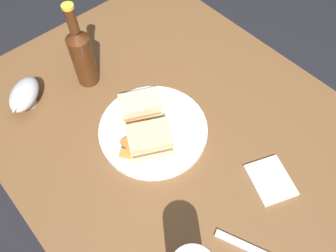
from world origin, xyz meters
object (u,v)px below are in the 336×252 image
(plate, at_px, (153,130))
(sandwich_half_left, at_px, (141,107))
(gravy_boat, at_px, (24,95))
(napkin, at_px, (271,180))
(fork, at_px, (255,251))
(cider_bottle, at_px, (82,55))
(sandwich_half_right, at_px, (150,140))

(plate, bearing_deg, sandwich_half_left, 174.36)
(sandwich_half_left, relative_size, gravy_boat, 0.90)
(plate, bearing_deg, gravy_boat, -146.30)
(sandwich_half_left, xyz_separation_m, gravy_boat, (-0.24, -0.20, -0.01))
(napkin, height_order, fork, napkin)
(gravy_boat, relative_size, cider_bottle, 0.53)
(plate, xyz_separation_m, sandwich_half_left, (-0.06, 0.01, 0.04))
(cider_bottle, bearing_deg, plate, 5.19)
(sandwich_half_right, xyz_separation_m, napkin, (0.26, 0.16, -0.04))
(gravy_boat, xyz_separation_m, fork, (0.67, 0.17, -0.04))
(plate, relative_size, napkin, 2.57)
(sandwich_half_left, relative_size, cider_bottle, 0.47)
(gravy_boat, relative_size, fork, 0.75)
(cider_bottle, xyz_separation_m, napkin, (0.56, 0.14, -0.10))
(cider_bottle, xyz_separation_m, fork, (0.64, -0.01, -0.10))
(sandwich_half_right, distance_m, gravy_boat, 0.37)
(plate, bearing_deg, cider_bottle, -174.81)
(gravy_boat, bearing_deg, sandwich_half_right, 25.17)
(gravy_boat, bearing_deg, cider_bottle, 78.25)
(sandwich_half_left, xyz_separation_m, sandwich_half_right, (0.09, -0.05, 0.00))
(plate, distance_m, gravy_boat, 0.36)
(plate, distance_m, napkin, 0.32)
(sandwich_half_left, height_order, sandwich_half_right, sandwich_half_right)
(plate, xyz_separation_m, gravy_boat, (-0.30, -0.20, 0.03))
(sandwich_half_left, height_order, fork, sandwich_half_left)
(gravy_boat, distance_m, napkin, 0.67)
(sandwich_half_right, relative_size, napkin, 1.16)
(sandwich_half_left, bearing_deg, napkin, 18.10)
(napkin, bearing_deg, cider_bottle, -165.54)
(plate, distance_m, cider_bottle, 0.28)
(sandwich_half_left, distance_m, napkin, 0.37)
(plate, height_order, sandwich_half_left, sandwich_half_left)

